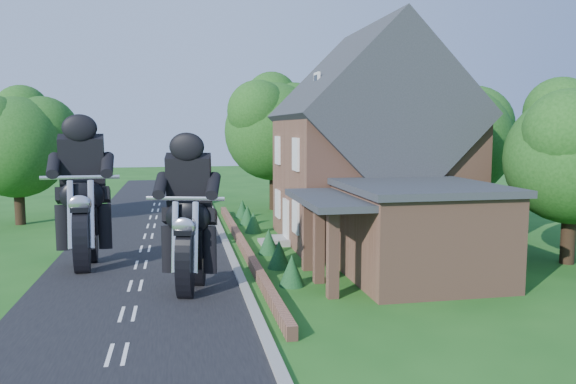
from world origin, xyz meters
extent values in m
plane|color=#1B5217|center=(0.00, 0.00, 0.00)|extent=(120.00, 120.00, 0.00)
cube|color=black|center=(0.00, 0.00, 0.01)|extent=(7.00, 80.00, 0.02)
cube|color=gray|center=(3.65, 0.00, 0.06)|extent=(0.30, 80.00, 0.12)
cube|color=#906049|center=(4.30, 5.00, 0.20)|extent=(0.30, 22.00, 0.40)
cube|color=#906049|center=(10.50, 6.00, 3.00)|extent=(8.00, 8.00, 6.00)
cube|color=#2A2D32|center=(10.50, 6.00, 6.00)|extent=(8.48, 8.64, 8.48)
cube|color=#906049|center=(12.50, 6.00, 9.20)|extent=(0.60, 0.90, 1.60)
cube|color=white|center=(7.90, 6.00, 7.50)|extent=(0.12, 0.80, 0.90)
cube|color=black|center=(7.84, 6.00, 7.50)|extent=(0.04, 0.55, 0.65)
cube|color=white|center=(6.44, 6.00, 1.05)|extent=(0.10, 1.10, 2.10)
cube|color=gray|center=(6.10, 6.00, 0.15)|extent=(0.80, 1.60, 0.30)
cube|color=gray|center=(5.60, 6.00, 0.07)|extent=(0.80, 1.60, 0.15)
cube|color=white|center=(6.44, 3.80, 1.60)|extent=(0.10, 1.10, 1.40)
cube|color=black|center=(6.42, 3.80, 1.60)|extent=(0.04, 0.92, 1.22)
cube|color=white|center=(6.44, 8.20, 1.60)|extent=(0.10, 1.10, 1.40)
cube|color=black|center=(6.42, 8.20, 1.60)|extent=(0.04, 0.92, 1.22)
cube|color=white|center=(6.44, 3.80, 4.30)|extent=(0.10, 1.10, 1.40)
cube|color=black|center=(6.42, 3.80, 4.30)|extent=(0.04, 0.92, 1.22)
cube|color=white|center=(6.44, 8.20, 4.30)|extent=(0.10, 1.10, 1.40)
cube|color=black|center=(6.42, 8.20, 4.30)|extent=(0.04, 0.92, 1.22)
cube|color=#906049|center=(10.00, -0.80, 1.60)|extent=(5.00, 5.60, 3.20)
cube|color=#2A2D32|center=(10.00, -0.80, 3.32)|extent=(5.30, 5.94, 0.24)
cube|color=#2A2D32|center=(6.90, -0.80, 2.95)|extent=(2.60, 5.32, 0.22)
cube|color=#906049|center=(6.30, -2.60, 1.40)|extent=(0.35, 0.35, 2.80)
cube|color=#906049|center=(6.30, -0.80, 1.40)|extent=(0.35, 0.35, 2.80)
cube|color=#906049|center=(6.30, 1.00, 1.40)|extent=(0.35, 0.35, 2.80)
cylinder|color=black|center=(17.00, 0.00, 1.40)|extent=(0.56, 0.56, 2.80)
sphere|color=#194814|center=(16.09, -0.78, 5.27)|extent=(3.22, 3.22, 3.22)
sphere|color=#194814|center=(17.10, 1.04, 6.05)|extent=(2.86, 2.86, 2.86)
cylinder|color=black|center=(16.50, 8.50, 1.50)|extent=(0.56, 0.56, 3.00)
sphere|color=#194814|center=(16.50, 8.50, 4.65)|extent=(6.00, 6.00, 6.00)
sphere|color=#194814|center=(17.85, 9.10, 5.55)|extent=(4.32, 4.32, 4.32)
sphere|color=#194814|center=(15.45, 7.60, 5.85)|extent=(3.72, 3.72, 3.72)
sphere|color=#194814|center=(16.60, 9.70, 6.75)|extent=(3.30, 3.30, 3.30)
cylinder|color=black|center=(14.00, 16.00, 1.80)|extent=(0.56, 0.56, 3.60)
sphere|color=#194814|center=(14.00, 16.00, 5.58)|extent=(7.20, 7.20, 7.20)
sphere|color=#194814|center=(15.62, 16.72, 6.66)|extent=(5.18, 5.18, 5.18)
sphere|color=#194814|center=(12.74, 14.92, 7.02)|extent=(4.46, 4.46, 4.46)
sphere|color=#194814|center=(14.10, 17.44, 8.10)|extent=(3.96, 3.96, 3.96)
cylinder|color=black|center=(8.00, 17.00, 1.70)|extent=(0.56, 0.56, 3.40)
sphere|color=#194814|center=(8.00, 17.00, 5.16)|extent=(6.40, 6.40, 6.40)
sphere|color=#194814|center=(9.44, 17.64, 6.12)|extent=(4.61, 4.61, 4.61)
sphere|color=#194814|center=(6.88, 16.04, 6.44)|extent=(3.97, 3.97, 3.97)
sphere|color=#194814|center=(8.10, 18.28, 7.40)|extent=(3.52, 3.52, 3.52)
cylinder|color=black|center=(-7.00, 14.00, 1.40)|extent=(0.56, 0.56, 2.80)
sphere|color=#194814|center=(-7.00, 14.00, 4.34)|extent=(5.60, 5.60, 5.60)
sphere|color=#194814|center=(-5.74, 14.56, 5.18)|extent=(4.03, 4.03, 4.03)
sphere|color=#194814|center=(-6.90, 15.12, 6.30)|extent=(3.08, 3.08, 3.08)
cone|color=#133C1C|center=(5.30, -1.00, 0.55)|extent=(0.90, 0.90, 1.10)
cone|color=#133C1C|center=(5.30, 1.50, 0.55)|extent=(0.90, 0.90, 1.10)
cone|color=#133C1C|center=(5.30, 4.00, 0.55)|extent=(0.90, 0.90, 1.10)
cone|color=#133C1C|center=(5.30, 9.00, 0.55)|extent=(0.90, 0.90, 1.10)
cone|color=#133C1C|center=(5.30, 11.50, 0.55)|extent=(0.90, 0.90, 1.10)
cone|color=#133C1C|center=(5.30, 14.00, 0.55)|extent=(0.90, 0.90, 1.10)
camera|label=1|loc=(1.53, -19.47, 5.43)|focal=35.00mm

